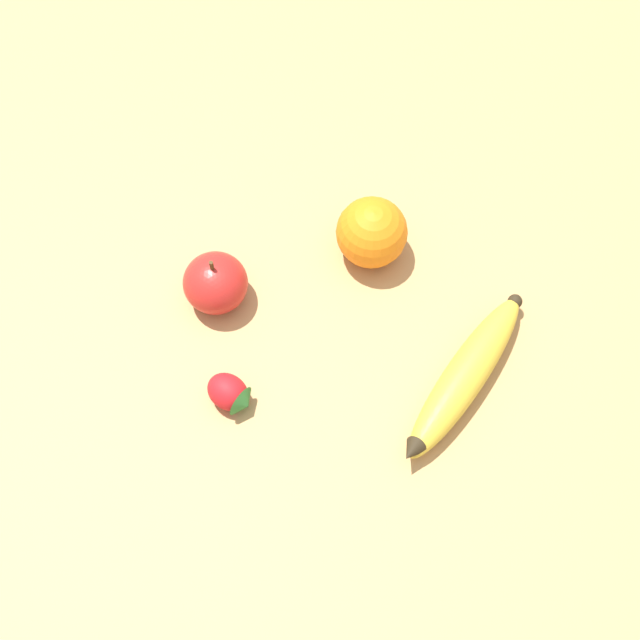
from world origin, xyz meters
The scene contains 5 objects.
ground_plane centered at (0.00, 0.00, 0.00)m, with size 3.00×3.00×0.00m, color tan.
banana centered at (0.03, 0.03, 0.02)m, with size 0.11×0.22×0.04m.
orange centered at (-0.10, 0.16, 0.04)m, with size 0.08×0.08×0.08m.
strawberry centered at (-0.19, -0.06, 0.02)m, with size 0.06×0.05×0.04m.
apple centered at (-0.25, 0.06, 0.03)m, with size 0.07×0.07×0.08m.
Camera 1 is at (-0.01, -0.35, 0.87)m, focal length 50.00 mm.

